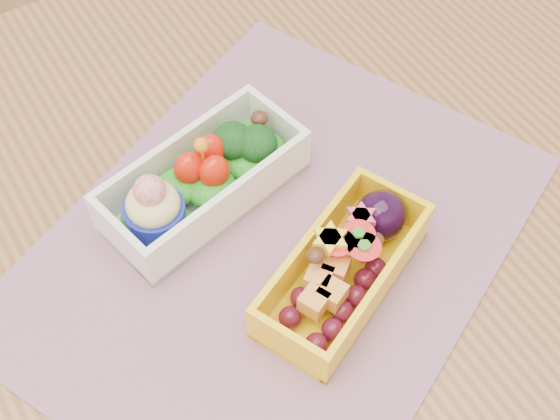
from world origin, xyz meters
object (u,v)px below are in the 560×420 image
bento_white (203,181)px  table (263,276)px  bento_yellow (346,265)px  placemat (276,242)px

bento_white → table: bearing=-69.6°
table → bento_yellow: size_ratio=6.34×
table → placemat: size_ratio=2.58×
table → bento_white: 0.14m
table → bento_white: (-0.03, 0.05, 0.13)m
table → bento_yellow: 0.16m
table → bento_white: bento_white is taller
table → placemat: (-0.00, -0.03, 0.10)m
placemat → bento_yellow: bearing=-65.6°
placemat → bento_white: 0.09m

